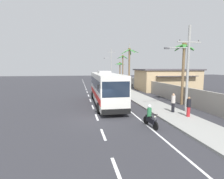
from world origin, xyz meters
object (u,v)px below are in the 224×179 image
pedestrian_near_kerb (189,106)px  palm_second (120,68)px  motorcycle_beside_bus (150,118)px  palm_fourth (184,62)px  pedestrian_midwalk (173,102)px  coach_bus_foreground (106,87)px  pedestrian_far_walk (120,83)px  utility_pole_far (111,64)px  utility_pole_nearest (187,67)px  utility_pole_mid (129,65)px  palm_nearest (123,64)px  palm_third (129,62)px  roadside_building (167,79)px

pedestrian_near_kerb → palm_second: palm_second is taller
motorcycle_beside_bus → palm_fourth: palm_fourth is taller
pedestrian_near_kerb → pedestrian_midwalk: pedestrian_midwalk is taller
palm_second → coach_bus_foreground: bearing=-106.9°
motorcycle_beside_bus → palm_second: palm_second is taller
pedestrian_midwalk → pedestrian_far_walk: bearing=114.4°
pedestrian_near_kerb → utility_pole_far: size_ratio=0.17×
motorcycle_beside_bus → pedestrian_far_walk: (3.41, 23.93, 0.37)m
utility_pole_nearest → utility_pole_mid: (-0.03, 19.15, 0.32)m
pedestrian_far_walk → palm_fourth: palm_fourth is taller
pedestrian_near_kerb → palm_nearest: palm_nearest is taller
palm_nearest → utility_pole_nearest: bearing=-90.2°
utility_pole_mid → palm_third: bearing=-107.0°
utility_pole_far → palm_second: utility_pole_far is taller
pedestrian_near_kerb → palm_third: palm_third is taller
pedestrian_far_walk → palm_third: 5.82m
palm_second → palm_fourth: (0.64, -28.19, 0.79)m
palm_third → roadside_building: bearing=-7.0°
motorcycle_beside_bus → palm_nearest: bearing=79.7°
coach_bus_foreground → pedestrian_midwalk: 7.85m
palm_second → pedestrian_midwalk: bearing=-94.4°
utility_pole_mid → roadside_building: bearing=-28.1°
palm_third → roadside_building: (7.18, -0.88, -3.35)m
pedestrian_near_kerb → utility_pole_nearest: 4.08m
palm_nearest → palm_fourth: 21.95m
pedestrian_midwalk → palm_second: size_ratio=0.30×
coach_bus_foreground → palm_second: bearing=73.1°
pedestrian_far_walk → palm_nearest: size_ratio=0.24×
pedestrian_near_kerb → palm_fourth: palm_fourth is taller
utility_pole_far → palm_nearest: size_ratio=1.41×
pedestrian_midwalk → utility_pole_far: utility_pole_far is taller
motorcycle_beside_bus → palm_fourth: (6.67, 6.60, 4.27)m
utility_pole_nearest → palm_second: (0.93, 31.25, -0.23)m
utility_pole_mid → utility_pole_far: 19.16m
coach_bus_foreground → pedestrian_midwalk: bearing=-45.4°
pedestrian_midwalk → utility_pole_mid: utility_pole_mid is taller
palm_third → roadside_building: 7.97m
pedestrian_far_walk → palm_fourth: bearing=-175.7°
pedestrian_midwalk → utility_pole_mid: 19.99m
palm_nearest → pedestrian_far_walk: bearing=-111.4°
pedestrian_near_kerb → palm_nearest: size_ratio=0.24×
utility_pole_mid → palm_nearest: bearing=88.7°
utility_pole_far → palm_fourth: (1.78, -35.24, -0.42)m
utility_pole_mid → pedestrian_near_kerb: bearing=-92.7°
motorcycle_beside_bus → utility_pole_far: 42.38m
motorcycle_beside_bus → palm_nearest: 29.30m
coach_bus_foreground → motorcycle_beside_bus: 8.94m
coach_bus_foreground → pedestrian_far_walk: coach_bus_foreground is taller
utility_pole_far → palm_second: size_ratio=1.75×
pedestrian_near_kerb → utility_pole_nearest: utility_pole_nearest is taller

